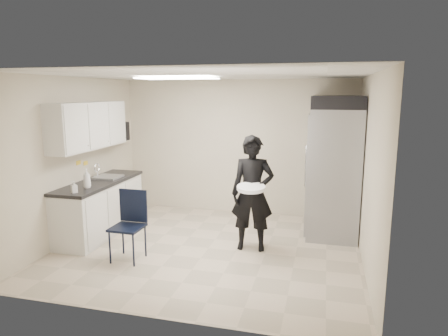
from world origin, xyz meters
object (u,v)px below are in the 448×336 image
(commercial_fridge, at_px, (334,171))
(folding_chair, at_px, (127,228))
(man_tuxedo, at_px, (252,193))
(lower_counter, at_px, (101,209))

(commercial_fridge, xyz_separation_m, folding_chair, (-2.81, -1.97, -0.57))
(folding_chair, bearing_deg, commercial_fridge, 36.04)
(folding_chair, relative_size, man_tuxedo, 0.55)
(lower_counter, bearing_deg, man_tuxedo, -0.94)
(lower_counter, xyz_separation_m, commercial_fridge, (3.78, 1.07, 0.62))
(lower_counter, relative_size, man_tuxedo, 1.09)
(commercial_fridge, distance_m, man_tuxedo, 1.64)
(commercial_fridge, relative_size, man_tuxedo, 1.21)
(folding_chair, bearing_deg, lower_counter, 138.29)
(lower_counter, distance_m, commercial_fridge, 3.98)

